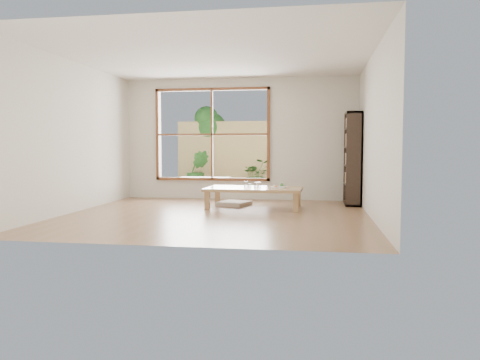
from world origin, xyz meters
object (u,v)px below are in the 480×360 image
object	(u,v)px
bookshelf	(353,159)
garden_bench	(205,180)
low_table	(254,190)
food_tray	(279,187)

from	to	relation	value
bookshelf	garden_bench	bearing A→B (deg)	154.12
low_table	bookshelf	bearing A→B (deg)	26.04
low_table	bookshelf	size ratio (longest dim) A/B	0.98
food_tray	bookshelf	bearing A→B (deg)	46.64
low_table	bookshelf	xyz separation A→B (m)	(1.83, 0.84, 0.56)
bookshelf	garden_bench	distance (m)	3.75
low_table	garden_bench	bearing A→B (deg)	122.84
garden_bench	food_tray	bearing A→B (deg)	-53.10
low_table	food_tray	size ratio (longest dim) A/B	5.61
bookshelf	food_tray	bearing A→B (deg)	-148.63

